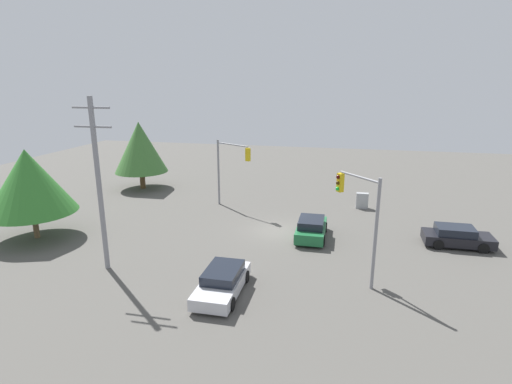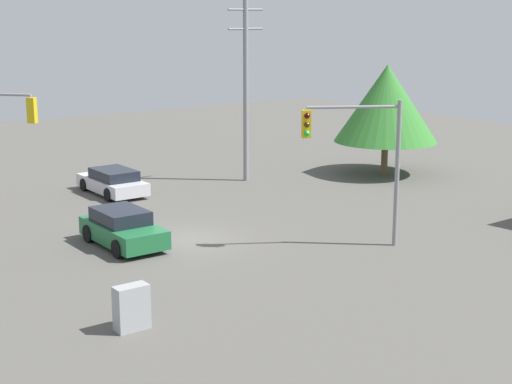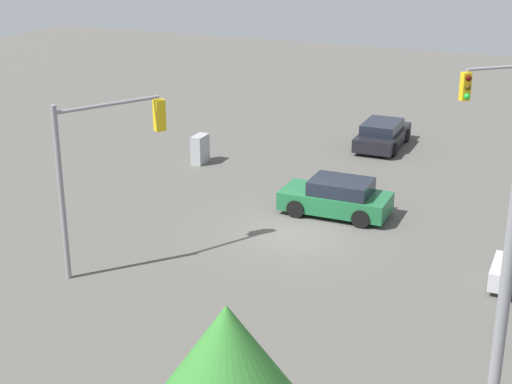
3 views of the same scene
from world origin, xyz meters
name	(u,v)px [view 2 (image 2 of 3)]	position (x,y,z in m)	size (l,w,h in m)	color
ground_plane	(185,240)	(0.00, 0.00, 0.00)	(80.00, 80.00, 0.00)	#54514C
sedan_silver	(113,182)	(-1.42, -9.41, 0.63)	(2.04, 4.59, 1.30)	silver
sedan_green	(123,228)	(2.35, -0.80, 0.70)	(2.03, 4.20, 1.46)	#1E6638
traffic_signal_cross	(359,147)	(-5.05, 4.75, 3.97)	(3.42, 2.13, 5.77)	gray
utility_pole_tall	(246,86)	(-8.85, -8.13, 5.19)	(2.20, 0.28, 9.81)	gray
electrical_cabinet	(132,308)	(6.01, 7.04, 0.67)	(1.00, 0.51, 1.34)	#9EA0A3
tree_behind	(386,103)	(-16.36, -4.97, 4.05)	(5.85, 5.85, 6.24)	brown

